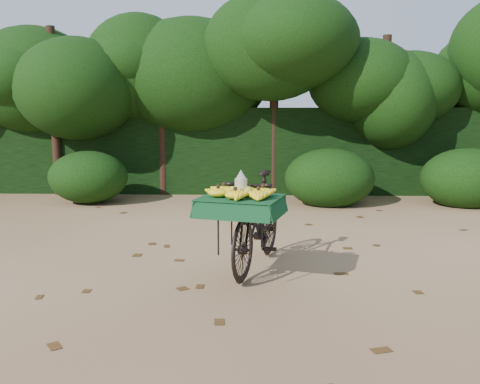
{
  "coord_description": "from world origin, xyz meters",
  "views": [
    {
      "loc": [
        0.19,
        -5.03,
        1.67
      ],
      "look_at": [
        0.0,
        0.04,
        0.89
      ],
      "focal_mm": 38.0,
      "sensor_mm": 36.0,
      "label": 1
    }
  ],
  "objects": [
    {
      "name": "ground",
      "position": [
        0.0,
        0.0,
        0.0
      ],
      "size": [
        80.0,
        80.0,
        0.0
      ],
      "primitive_type": "plane",
      "color": "tan",
      "rests_on": "ground"
    },
    {
      "name": "vendor_bicycle",
      "position": [
        0.17,
        0.33,
        0.54
      ],
      "size": [
        1.07,
        1.89,
        1.06
      ],
      "rotation": [
        0.0,
        0.0,
        -0.27
      ],
      "color": "black",
      "rests_on": "ground"
    },
    {
      "name": "hedge_backdrop",
      "position": [
        0.0,
        6.3,
        0.9
      ],
      "size": [
        26.0,
        1.8,
        1.8
      ],
      "primitive_type": "cube",
      "color": "black",
      "rests_on": "ground"
    },
    {
      "name": "tree_row",
      "position": [
        -0.65,
        5.5,
        2.0
      ],
      "size": [
        14.5,
        2.0,
        4.0
      ],
      "primitive_type": null,
      "color": "black",
      "rests_on": "ground"
    },
    {
      "name": "bush_clumps",
      "position": [
        0.5,
        4.3,
        0.45
      ],
      "size": [
        8.8,
        1.7,
        0.9
      ],
      "primitive_type": null,
      "color": "black",
      "rests_on": "ground"
    },
    {
      "name": "leaf_litter",
      "position": [
        0.0,
        0.65,
        0.01
      ],
      "size": [
        7.0,
        7.3,
        0.01
      ],
      "primitive_type": null,
      "color": "#4A2F13",
      "rests_on": "ground"
    }
  ]
}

